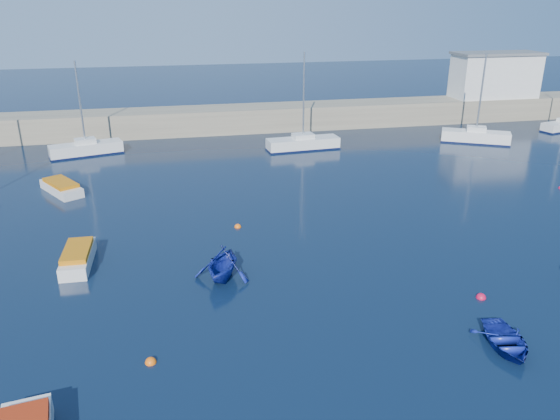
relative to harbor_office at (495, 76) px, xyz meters
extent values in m
plane|color=black|center=(-30.00, -46.00, -5.10)|extent=(220.00, 220.00, 0.00)
cube|color=gray|center=(-30.00, 0.00, -3.80)|extent=(96.00, 4.50, 2.60)
cube|color=silver|center=(0.00, 0.00, 0.00)|extent=(10.00, 4.00, 5.00)
cube|color=silver|center=(-46.66, -7.19, -4.53)|extent=(6.83, 3.58, 1.14)
cylinder|color=#B7BABC|center=(-46.66, -7.19, -0.18)|extent=(0.17, 0.17, 7.56)
cube|color=silver|center=(-26.07, -9.41, -4.54)|extent=(7.23, 2.57, 1.12)
cylinder|color=#B7BABC|center=(-26.07, -9.41, 0.10)|extent=(0.16, 0.16, 8.15)
cube|color=silver|center=(-8.09, -10.50, -4.50)|extent=(6.77, 4.82, 1.19)
cylinder|color=#B7BABC|center=(-8.09, -10.50, -0.07)|extent=(0.18, 0.18, 7.69)
cube|color=silver|center=(-44.45, -30.85, -4.73)|extent=(1.55, 4.18, 0.74)
cube|color=#C66C0B|center=(-44.45, -30.85, -4.22)|extent=(1.45, 3.14, 0.28)
cube|color=silver|center=(-47.29, -17.91, -4.76)|extent=(3.70, 4.68, 0.68)
cube|color=#C66C0B|center=(-47.29, -17.91, -4.30)|extent=(3.04, 3.68, 0.25)
imported|color=navy|center=(-25.54, -42.77, -4.76)|extent=(2.78, 3.55, 0.67)
imported|color=navy|center=(-36.70, -34.12, -4.20)|extent=(4.05, 4.30, 1.81)
sphere|color=#FF630D|center=(-40.41, -40.69, -5.10)|extent=(0.48, 0.48, 0.48)
sphere|color=red|center=(-24.29, -38.81, -5.10)|extent=(0.50, 0.50, 0.50)
sphere|color=#FF630D|center=(-34.98, -27.39, -5.10)|extent=(0.45, 0.45, 0.45)
camera|label=1|loc=(-39.03, -59.98, 8.97)|focal=35.00mm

